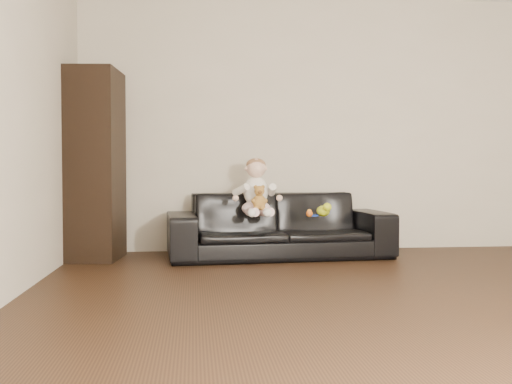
{
  "coord_description": "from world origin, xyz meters",
  "views": [
    {
      "loc": [
        -1.38,
        -3.02,
        0.8
      ],
      "look_at": [
        -0.81,
        2.15,
        0.61
      ],
      "focal_mm": 40.0,
      "sensor_mm": 36.0,
      "label": 1
    }
  ],
  "objects": [
    {
      "name": "toy_blue_disc",
      "position": [
        -0.3,
        2.07,
        0.4
      ],
      "size": [
        0.12,
        0.12,
        0.01
      ],
      "primitive_type": "cylinder",
      "rotation": [
        0.0,
        0.0,
        -0.11
      ],
      "color": "blue",
      "rests_on": "sofa"
    },
    {
      "name": "toy_rattle",
      "position": [
        -0.35,
        1.98,
        0.43
      ],
      "size": [
        0.07,
        0.07,
        0.06
      ],
      "primitive_type": "sphere",
      "rotation": [
        0.0,
        0.0,
        -0.09
      ],
      "color": "#D35D18",
      "rests_on": "sofa"
    },
    {
      "name": "floor",
      "position": [
        0.0,
        0.0,
        0.0
      ],
      "size": [
        5.5,
        5.5,
        0.0
      ],
      "primitive_type": "plane",
      "color": "#301D11",
      "rests_on": "ground"
    },
    {
      "name": "toy_green",
      "position": [
        -0.21,
        2.03,
        0.44
      ],
      "size": [
        0.13,
        0.16,
        0.1
      ],
      "primitive_type": "ellipsoid",
      "rotation": [
        0.0,
        0.0,
        -0.11
      ],
      "color": "#B8CF18",
      "rests_on": "sofa"
    },
    {
      "name": "shelf_item",
      "position": [
        -2.24,
        2.3,
        1.25
      ],
      "size": [
        0.2,
        0.27,
        0.28
      ],
      "primitive_type": "cube",
      "rotation": [
        0.0,
        0.0,
        -0.1
      ],
      "color": "silver",
      "rests_on": "cabinet"
    },
    {
      "name": "teddy_bear",
      "position": [
        -0.8,
        1.98,
        0.57
      ],
      "size": [
        0.14,
        0.14,
        0.22
      ],
      "rotation": [
        0.0,
        0.0,
        0.21
      ],
      "color": "olive",
      "rests_on": "sofa"
    },
    {
      "name": "baby",
      "position": [
        -0.81,
        2.14,
        0.63
      ],
      "size": [
        0.4,
        0.48,
        0.53
      ],
      "rotation": [
        0.0,
        0.0,
        0.29
      ],
      "color": "#FDD5D9",
      "rests_on": "sofa"
    },
    {
      "name": "wall_back",
      "position": [
        0.0,
        2.75,
        1.3
      ],
      "size": [
        5.0,
        0.0,
        5.0
      ],
      "primitive_type": "plane",
      "rotation": [
        1.57,
        0.0,
        0.0
      ],
      "color": "beige",
      "rests_on": "ground"
    },
    {
      "name": "sofa",
      "position": [
        -0.58,
        2.25,
        0.3
      ],
      "size": [
        2.11,
        0.96,
        0.6
      ],
      "primitive_type": "imported",
      "rotation": [
        0.0,
        0.0,
        0.08
      ],
      "color": "black",
      "rests_on": "floor"
    },
    {
      "name": "cabinet",
      "position": [
        -2.26,
        2.3,
        0.86
      ],
      "size": [
        0.49,
        0.63,
        1.72
      ],
      "primitive_type": "cube",
      "rotation": [
        0.0,
        0.0,
        -0.1
      ],
      "color": "black",
      "rests_on": "floor"
    }
  ]
}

